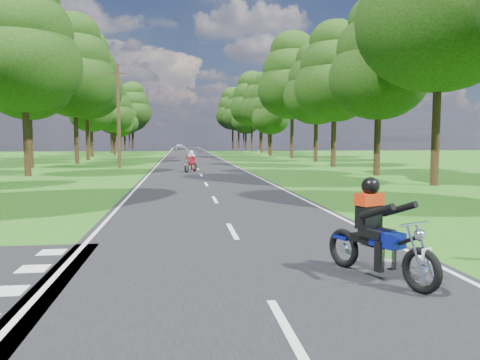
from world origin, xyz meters
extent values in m
plane|color=#256016|center=(0.00, 0.00, 0.00)|extent=(160.00, 160.00, 0.00)
cube|color=black|center=(0.00, 50.00, 0.01)|extent=(7.00, 140.00, 0.02)
cube|color=silver|center=(0.00, -4.00, 0.02)|extent=(0.12, 2.00, 0.01)
cube|color=silver|center=(0.00, 2.00, 0.02)|extent=(0.12, 2.00, 0.01)
cube|color=silver|center=(0.00, 8.00, 0.02)|extent=(0.12, 2.00, 0.01)
cube|color=silver|center=(0.00, 14.00, 0.02)|extent=(0.12, 2.00, 0.01)
cube|color=silver|center=(0.00, 20.00, 0.02)|extent=(0.12, 2.00, 0.01)
cube|color=silver|center=(0.00, 26.00, 0.02)|extent=(0.12, 2.00, 0.01)
cube|color=silver|center=(0.00, 32.00, 0.02)|extent=(0.12, 2.00, 0.01)
cube|color=silver|center=(0.00, 38.00, 0.02)|extent=(0.12, 2.00, 0.01)
cube|color=silver|center=(0.00, 44.00, 0.02)|extent=(0.12, 2.00, 0.01)
cube|color=silver|center=(0.00, 50.00, 0.02)|extent=(0.12, 2.00, 0.01)
cube|color=silver|center=(0.00, 56.00, 0.02)|extent=(0.12, 2.00, 0.01)
cube|color=silver|center=(0.00, 62.00, 0.02)|extent=(0.12, 2.00, 0.01)
cube|color=silver|center=(0.00, 68.00, 0.02)|extent=(0.12, 2.00, 0.01)
cube|color=silver|center=(0.00, 74.00, 0.02)|extent=(0.12, 2.00, 0.01)
cube|color=silver|center=(0.00, 80.00, 0.02)|extent=(0.12, 2.00, 0.01)
cube|color=silver|center=(0.00, 86.00, 0.02)|extent=(0.12, 2.00, 0.01)
cube|color=silver|center=(0.00, 92.00, 0.02)|extent=(0.12, 2.00, 0.01)
cube|color=silver|center=(0.00, 98.00, 0.02)|extent=(0.12, 2.00, 0.01)
cube|color=silver|center=(0.00, 104.00, 0.02)|extent=(0.12, 2.00, 0.01)
cube|color=silver|center=(0.00, 110.00, 0.02)|extent=(0.12, 2.00, 0.01)
cube|color=silver|center=(0.00, 116.00, 0.02)|extent=(0.12, 2.00, 0.01)
cube|color=silver|center=(-3.30, 50.00, 0.02)|extent=(0.10, 140.00, 0.01)
cube|color=silver|center=(3.30, 50.00, 0.02)|extent=(0.10, 140.00, 0.01)
cube|color=silver|center=(-3.80, -2.10, 0.02)|extent=(0.50, 0.50, 0.01)
cube|color=silver|center=(-3.80, -0.90, 0.02)|extent=(0.50, 0.50, 0.01)
cube|color=silver|center=(-3.80, 0.30, 0.02)|extent=(0.50, 0.50, 0.01)
cylinder|color=black|center=(-10.57, 20.76, 1.96)|extent=(0.40, 0.40, 3.91)
ellipsoid|color=black|center=(-10.57, 20.76, 6.78)|extent=(6.85, 6.85, 5.82)
ellipsoid|color=black|center=(-10.57, 20.76, 8.68)|extent=(5.87, 5.87, 4.99)
cylinder|color=black|center=(-12.94, 29.18, 1.90)|extent=(0.40, 0.40, 3.79)
ellipsoid|color=black|center=(-12.94, 29.18, 6.57)|extent=(6.64, 6.64, 5.64)
ellipsoid|color=black|center=(-12.94, 29.18, 8.41)|extent=(5.69, 5.69, 4.84)
ellipsoid|color=black|center=(-12.94, 29.18, 10.26)|extent=(4.27, 4.27, 3.63)
cylinder|color=black|center=(-10.82, 35.60, 2.16)|extent=(0.40, 0.40, 4.32)
ellipsoid|color=black|center=(-10.82, 35.60, 7.47)|extent=(7.56, 7.56, 6.42)
ellipsoid|color=black|center=(-10.82, 35.60, 9.58)|extent=(6.48, 6.48, 5.51)
ellipsoid|color=black|center=(-10.82, 35.60, 11.68)|extent=(4.86, 4.86, 4.13)
cylinder|color=black|center=(-11.26, 43.10, 2.20)|extent=(0.40, 0.40, 4.40)
ellipsoid|color=black|center=(-11.26, 43.10, 7.62)|extent=(7.71, 7.71, 6.55)
ellipsoid|color=black|center=(-11.26, 43.10, 9.77)|extent=(6.60, 6.60, 5.61)
ellipsoid|color=black|center=(-11.26, 43.10, 11.92)|extent=(4.95, 4.95, 4.21)
cylinder|color=black|center=(-12.61, 52.78, 1.60)|extent=(0.40, 0.40, 3.20)
ellipsoid|color=black|center=(-12.61, 52.78, 5.54)|extent=(5.60, 5.60, 4.76)
ellipsoid|color=black|center=(-12.61, 52.78, 7.10)|extent=(4.80, 4.80, 4.08)
ellipsoid|color=black|center=(-12.61, 52.78, 8.66)|extent=(3.60, 3.60, 3.06)
cylinder|color=black|center=(-10.75, 60.15, 1.61)|extent=(0.40, 0.40, 3.22)
ellipsoid|color=black|center=(-10.75, 60.15, 5.58)|extent=(5.64, 5.64, 4.79)
ellipsoid|color=black|center=(-10.75, 60.15, 7.15)|extent=(4.83, 4.83, 4.11)
ellipsoid|color=black|center=(-10.75, 60.15, 8.72)|extent=(3.62, 3.62, 3.08)
cylinder|color=black|center=(-12.29, 67.91, 1.80)|extent=(0.40, 0.40, 3.61)
ellipsoid|color=black|center=(-12.29, 67.91, 6.25)|extent=(6.31, 6.31, 5.37)
ellipsoid|color=black|center=(-12.29, 67.91, 8.01)|extent=(5.41, 5.41, 4.60)
ellipsoid|color=black|center=(-12.29, 67.91, 9.76)|extent=(4.06, 4.06, 3.45)
cylinder|color=black|center=(-11.94, 75.74, 1.33)|extent=(0.40, 0.40, 2.67)
ellipsoid|color=black|center=(-11.94, 75.74, 4.62)|extent=(4.67, 4.67, 3.97)
ellipsoid|color=black|center=(-11.94, 75.74, 5.92)|extent=(4.00, 4.00, 3.40)
ellipsoid|color=black|center=(-11.94, 75.74, 7.22)|extent=(3.00, 3.00, 2.55)
cylinder|color=black|center=(-12.18, 84.90, 1.54)|extent=(0.40, 0.40, 3.09)
ellipsoid|color=black|center=(-12.18, 84.90, 5.34)|extent=(5.40, 5.40, 4.59)
ellipsoid|color=black|center=(-12.18, 84.90, 6.85)|extent=(4.63, 4.63, 3.93)
ellipsoid|color=black|center=(-12.18, 84.90, 8.35)|extent=(3.47, 3.47, 2.95)
cylinder|color=black|center=(-11.23, 91.41, 2.24)|extent=(0.40, 0.40, 4.48)
ellipsoid|color=black|center=(-11.23, 91.41, 7.75)|extent=(7.84, 7.84, 6.66)
ellipsoid|color=black|center=(-11.23, 91.41, 9.94)|extent=(6.72, 6.72, 5.71)
ellipsoid|color=black|center=(-11.23, 91.41, 12.12)|extent=(5.04, 5.04, 4.28)
cylinder|color=black|center=(-12.28, 100.39, 2.05)|extent=(0.40, 0.40, 4.09)
ellipsoid|color=black|center=(-12.28, 100.39, 7.09)|extent=(7.16, 7.16, 6.09)
ellipsoid|color=black|center=(-12.28, 100.39, 9.08)|extent=(6.14, 6.14, 5.22)
ellipsoid|color=black|center=(-12.28, 100.39, 11.08)|extent=(4.61, 4.61, 3.92)
cylinder|color=black|center=(11.06, 12.20, 2.28)|extent=(0.40, 0.40, 4.56)
ellipsoid|color=black|center=(11.06, 12.20, 7.89)|extent=(7.98, 7.98, 6.78)
cylinder|color=black|center=(10.92, 18.69, 1.75)|extent=(0.40, 0.40, 3.49)
ellipsoid|color=black|center=(10.92, 18.69, 6.05)|extent=(6.12, 6.12, 5.20)
ellipsoid|color=black|center=(10.92, 18.69, 7.75)|extent=(5.24, 5.24, 4.46)
ellipsoid|color=black|center=(10.92, 18.69, 9.46)|extent=(3.93, 3.93, 3.34)
cylinder|color=black|center=(11.06, 27.58, 1.85)|extent=(0.40, 0.40, 3.69)
ellipsoid|color=black|center=(11.06, 27.58, 6.39)|extent=(6.46, 6.46, 5.49)
ellipsoid|color=black|center=(11.06, 27.58, 8.19)|extent=(5.54, 5.54, 4.71)
ellipsoid|color=black|center=(11.06, 27.58, 9.99)|extent=(4.15, 4.15, 3.53)
cylinder|color=black|center=(12.17, 36.42, 1.87)|extent=(0.40, 0.40, 3.74)
ellipsoid|color=black|center=(12.17, 36.42, 6.48)|extent=(6.55, 6.55, 5.57)
ellipsoid|color=black|center=(12.17, 36.42, 8.31)|extent=(5.62, 5.62, 4.77)
ellipsoid|color=black|center=(12.17, 36.42, 10.13)|extent=(4.21, 4.21, 3.58)
cylinder|color=black|center=(11.72, 44.72, 2.32)|extent=(0.40, 0.40, 4.64)
ellipsoid|color=black|center=(11.72, 44.72, 8.04)|extent=(8.12, 8.12, 6.91)
ellipsoid|color=black|center=(11.72, 44.72, 10.30)|extent=(6.96, 6.96, 5.92)
ellipsoid|color=black|center=(11.72, 44.72, 12.56)|extent=(5.22, 5.22, 4.44)
cylinder|color=black|center=(10.55, 51.92, 1.45)|extent=(0.40, 0.40, 2.91)
ellipsoid|color=black|center=(10.55, 51.92, 5.03)|extent=(5.09, 5.09, 4.33)
ellipsoid|color=black|center=(10.55, 51.92, 6.45)|extent=(4.36, 4.36, 3.71)
ellipsoid|color=black|center=(10.55, 51.92, 7.87)|extent=(3.27, 3.27, 2.78)
cylinder|color=black|center=(11.77, 59.40, 1.94)|extent=(0.40, 0.40, 3.88)
ellipsoid|color=black|center=(11.77, 59.40, 6.71)|extent=(6.78, 6.78, 5.77)
ellipsoid|color=black|center=(11.77, 59.40, 8.60)|extent=(5.81, 5.81, 4.94)
ellipsoid|color=black|center=(11.77, 59.40, 10.49)|extent=(4.36, 4.36, 3.71)
cylinder|color=black|center=(12.10, 67.87, 2.09)|extent=(0.40, 0.40, 4.18)
ellipsoid|color=black|center=(12.10, 67.87, 7.23)|extent=(7.31, 7.31, 6.21)
ellipsoid|color=black|center=(12.10, 67.87, 9.27)|extent=(6.27, 6.27, 5.33)
ellipsoid|color=black|center=(12.10, 67.87, 11.31)|extent=(4.70, 4.70, 4.00)
cylinder|color=black|center=(11.80, 76.83, 2.32)|extent=(0.40, 0.40, 4.63)
ellipsoid|color=black|center=(11.80, 76.83, 8.02)|extent=(8.11, 8.11, 6.89)
ellipsoid|color=black|center=(11.80, 76.83, 10.28)|extent=(6.95, 6.95, 5.91)
ellipsoid|color=black|center=(11.80, 76.83, 12.54)|extent=(5.21, 5.21, 4.43)
cylinder|color=black|center=(11.69, 84.12, 1.68)|extent=(0.40, 0.40, 3.36)
ellipsoid|color=black|center=(11.69, 84.12, 5.82)|extent=(5.88, 5.88, 5.00)
ellipsoid|color=black|center=(11.69, 84.12, 7.46)|extent=(5.04, 5.04, 4.29)
ellipsoid|color=black|center=(11.69, 84.12, 9.10)|extent=(3.78, 3.78, 3.21)
cylinder|color=black|center=(11.14, 91.34, 2.04)|extent=(0.40, 0.40, 4.09)
ellipsoid|color=black|center=(11.14, 91.34, 7.07)|extent=(7.15, 7.15, 6.08)
ellipsoid|color=black|center=(11.14, 91.34, 9.07)|extent=(6.13, 6.13, 5.21)
ellipsoid|color=black|center=(11.14, 91.34, 11.06)|extent=(4.60, 4.60, 3.91)
cylinder|color=black|center=(10.68, 99.10, 2.24)|extent=(0.40, 0.40, 4.48)
ellipsoid|color=black|center=(10.68, 99.10, 7.76)|extent=(7.84, 7.84, 6.66)
ellipsoid|color=black|center=(10.68, 99.10, 9.94)|extent=(6.72, 6.72, 5.71)
ellipsoid|color=black|center=(10.68, 99.10, 12.13)|extent=(5.04, 5.04, 4.28)
cylinder|color=black|center=(-14.00, 110.00, 1.92)|extent=(0.40, 0.40, 3.84)
ellipsoid|color=black|center=(-14.00, 110.00, 6.65)|extent=(6.72, 6.72, 5.71)
ellipsoid|color=black|center=(-14.00, 110.00, 8.52)|extent=(5.76, 5.76, 4.90)
ellipsoid|color=black|center=(-14.00, 110.00, 10.39)|extent=(4.32, 4.32, 3.67)
cylinder|color=black|center=(15.00, 112.00, 2.08)|extent=(0.40, 0.40, 4.16)
ellipsoid|color=black|center=(15.00, 112.00, 7.20)|extent=(7.28, 7.28, 6.19)
ellipsoid|color=black|center=(15.00, 112.00, 9.23)|extent=(6.24, 6.24, 5.30)
ellipsoid|color=black|center=(15.00, 112.00, 11.26)|extent=(4.68, 4.68, 3.98)
cylinder|color=black|center=(-16.00, 95.00, 1.76)|extent=(0.40, 0.40, 3.52)
ellipsoid|color=black|center=(-16.00, 95.00, 6.09)|extent=(6.16, 6.16, 5.24)
ellipsoid|color=black|center=(-16.00, 95.00, 7.81)|extent=(5.28, 5.28, 4.49)
ellipsoid|color=black|center=(-16.00, 95.00, 9.53)|extent=(3.96, 3.96, 3.37)
cylinder|color=black|center=(17.00, 98.00, 2.24)|extent=(0.40, 0.40, 4.48)
ellipsoid|color=black|center=(17.00, 98.00, 7.76)|extent=(7.84, 7.84, 6.66)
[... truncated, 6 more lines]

